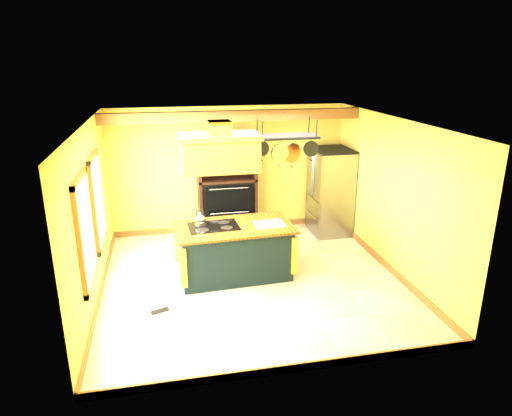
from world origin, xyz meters
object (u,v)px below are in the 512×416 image
object	(u,v)px
pot_rack	(286,142)
refrigerator	(330,193)
hutch	(227,196)
range_hood	(220,151)
kitchen_island	(234,250)

from	to	relation	value
pot_rack	refrigerator	world-z (taller)	pot_rack
refrigerator	hutch	world-z (taller)	hutch
pot_rack	hutch	size ratio (longest dim) A/B	0.49
refrigerator	hutch	distance (m)	2.21
range_hood	refrigerator	world-z (taller)	range_hood
pot_rack	kitchen_island	bearing A→B (deg)	-179.86
pot_rack	hutch	distance (m)	2.61
range_hood	refrigerator	distance (m)	3.33
kitchen_island	hutch	size ratio (longest dim) A/B	0.97
range_hood	pot_rack	xyz separation A→B (m)	(1.10, 0.00, 0.10)
kitchen_island	range_hood	size ratio (longest dim) A/B	1.61
kitchen_island	pot_rack	world-z (taller)	pot_rack
kitchen_island	range_hood	xyz separation A→B (m)	(-0.20, -0.00, 1.76)
pot_rack	refrigerator	xyz separation A→B (m)	(1.45, 1.65, -1.45)
kitchen_island	hutch	bearing A→B (deg)	81.66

